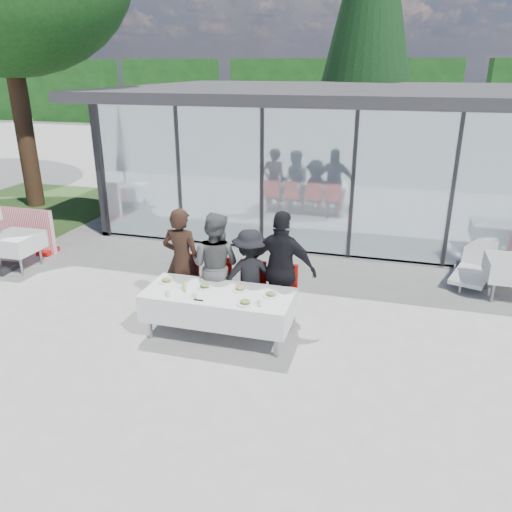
{
  "coord_description": "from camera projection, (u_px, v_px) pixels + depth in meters",
  "views": [
    {
      "loc": [
        1.84,
        -6.29,
        3.94
      ],
      "look_at": [
        -0.26,
        1.2,
        0.97
      ],
      "focal_mm": 35.0,
      "sensor_mm": 36.0,
      "label": 1
    }
  ],
  "objects": [
    {
      "name": "drinking_glasses",
      "position": [
        207.0,
        297.0,
        7.25
      ],
      "size": [
        1.46,
        0.14,
        0.1
      ],
      "color": "silver",
      "rests_on": "dining_table"
    },
    {
      "name": "spare_table_right",
      "position": [
        512.0,
        269.0,
        8.89
      ],
      "size": [
        0.86,
        0.86,
        0.74
      ],
      "color": "silver",
      "rests_on": "ground"
    },
    {
      "name": "ground",
      "position": [
        251.0,
        345.0,
        7.53
      ],
      "size": [
        90.0,
        90.0,
        0.0
      ],
      "primitive_type": "plane",
      "color": "gray",
      "rests_on": "ground"
    },
    {
      "name": "grass_patch",
      "position": [
        37.0,
        205.0,
        15.07
      ],
      "size": [
        5.0,
        5.0,
        0.02
      ],
      "primitive_type": "cube",
      "color": "#385926",
      "rests_on": "ground"
    },
    {
      "name": "diner_chair_a",
      "position": [
        185.0,
        280.0,
        8.49
      ],
      "size": [
        0.44,
        0.44,
        0.97
      ],
      "color": "#B6120C",
      "rests_on": "ground"
    },
    {
      "name": "diner_c",
      "position": [
        250.0,
        276.0,
        8.03
      ],
      "size": [
        1.28,
        1.28,
        1.56
      ],
      "primitive_type": "imported",
      "rotation": [
        0.0,
        0.0,
        3.46
      ],
      "color": "black",
      "rests_on": "ground"
    },
    {
      "name": "pavilion",
      "position": [
        405.0,
        136.0,
        13.6
      ],
      "size": [
        14.8,
        8.8,
        3.44
      ],
      "color": "gray",
      "rests_on": "ground"
    },
    {
      "name": "juice_bottle",
      "position": [
        184.0,
        286.0,
        7.55
      ],
      "size": [
        0.06,
        0.06,
        0.15
      ],
      "primitive_type": "cylinder",
      "color": "#99C753",
      "rests_on": "dining_table"
    },
    {
      "name": "plate_b",
      "position": [
        205.0,
        286.0,
        7.66
      ],
      "size": [
        0.26,
        0.26,
        0.07
      ],
      "color": "silver",
      "rests_on": "dining_table"
    },
    {
      "name": "diner_a",
      "position": [
        182.0,
        261.0,
        8.28
      ],
      "size": [
        0.69,
        0.69,
        1.82
      ],
      "primitive_type": "imported",
      "rotation": [
        0.0,
        0.0,
        3.1
      ],
      "color": "black",
      "rests_on": "ground"
    },
    {
      "name": "diner_chair_c",
      "position": [
        252.0,
        287.0,
        8.19
      ],
      "size": [
        0.44,
        0.44,
        0.97
      ],
      "color": "#B6120C",
      "rests_on": "ground"
    },
    {
      "name": "spare_table_left",
      "position": [
        16.0,
        243.0,
        10.21
      ],
      "size": [
        0.86,
        0.86,
        0.74
      ],
      "color": "silver",
      "rests_on": "ground"
    },
    {
      "name": "conifer_tree",
      "position": [
        371.0,
        2.0,
        16.97
      ],
      "size": [
        4.0,
        4.0,
        10.5
      ],
      "color": "#382316",
      "rests_on": "ground"
    },
    {
      "name": "folded_eyeglasses",
      "position": [
        199.0,
        300.0,
        7.25
      ],
      "size": [
        0.14,
        0.03,
        0.01
      ],
      "primitive_type": "cube",
      "color": "black",
      "rests_on": "dining_table"
    },
    {
      "name": "diner_chair_b",
      "position": [
        218.0,
        283.0,
        8.34
      ],
      "size": [
        0.44,
        0.44,
        0.97
      ],
      "color": "#B6120C",
      "rests_on": "ground"
    },
    {
      "name": "lounger",
      "position": [
        474.0,
        267.0,
        9.75
      ],
      "size": [
        0.98,
        1.45,
        0.72
      ],
      "color": "white",
      "rests_on": "ground"
    },
    {
      "name": "diner_b",
      "position": [
        215.0,
        265.0,
        8.13
      ],
      "size": [
        0.99,
        0.99,
        1.79
      ],
      "primitive_type": "imported",
      "rotation": [
        0.0,
        0.0,
        2.99
      ],
      "color": "#545454",
      "rests_on": "ground"
    },
    {
      "name": "plate_a",
      "position": [
        167.0,
        280.0,
        7.87
      ],
      "size": [
        0.26,
        0.26,
        0.07
      ],
      "color": "silver",
      "rests_on": "dining_table"
    },
    {
      "name": "plate_d",
      "position": [
        271.0,
        294.0,
        7.39
      ],
      "size": [
        0.26,
        0.26,
        0.07
      ],
      "color": "silver",
      "rests_on": "dining_table"
    },
    {
      "name": "diner_chair_d",
      "position": [
        283.0,
        291.0,
        8.06
      ],
      "size": [
        0.44,
        0.44,
        0.97
      ],
      "color": "#B6120C",
      "rests_on": "ground"
    },
    {
      "name": "dining_table",
      "position": [
        219.0,
        305.0,
        7.59
      ],
      "size": [
        2.26,
        0.96,
        0.75
      ],
      "color": "silver",
      "rests_on": "ground"
    },
    {
      "name": "treeline",
      "position": [
        341.0,
        95.0,
        32.44
      ],
      "size": [
        62.5,
        2.0,
        4.4
      ],
      "color": "#113512",
      "rests_on": "ground"
    },
    {
      "name": "diner_d",
      "position": [
        282.0,
        270.0,
        7.84
      ],
      "size": [
        1.23,
        1.23,
        1.9
      ],
      "primitive_type": "imported",
      "rotation": [
        0.0,
        0.0,
        3.03
      ],
      "color": "black",
      "rests_on": "ground"
    },
    {
      "name": "plate_extra",
      "position": [
        245.0,
        302.0,
        7.14
      ],
      "size": [
        0.26,
        0.26,
        0.07
      ],
      "color": "silver",
      "rests_on": "dining_table"
    },
    {
      "name": "plate_c",
      "position": [
        240.0,
        288.0,
        7.58
      ],
      "size": [
        0.26,
        0.26,
        0.07
      ],
      "color": "silver",
      "rests_on": "dining_table"
    }
  ]
}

